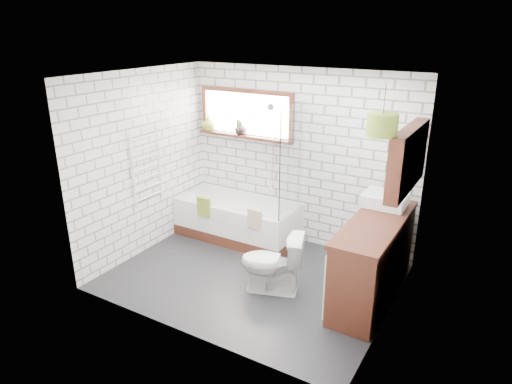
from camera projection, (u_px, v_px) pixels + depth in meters
The scene contains 22 objects.
floor at pixel (252, 277), 5.80m from camera, with size 3.40×2.60×0.01m, color black.
ceiling at pixel (251, 75), 4.93m from camera, with size 3.40×2.60×0.01m, color white.
wall_back at pixel (299, 158), 6.42m from camera, with size 3.40×0.01×2.50m, color white.
wall_front at pixel (180, 224), 4.31m from camera, with size 3.40×0.01×2.50m, color white.
wall_left at pixel (144, 163), 6.18m from camera, with size 0.01×2.60×2.50m, color white.
wall_right at pixel (397, 213), 4.55m from camera, with size 0.01×2.60×2.50m, color white.
window at pixel (246, 114), 6.60m from camera, with size 1.52×0.16×0.68m, color #3A1810.
towel_radiator at pixel (146, 167), 6.17m from camera, with size 0.06×0.52×1.00m, color white.
mirror_cabinet at pixel (407, 159), 4.94m from camera, with size 0.16×1.20×0.70m, color #3A1810.
shower_riser at pixel (273, 148), 6.54m from camera, with size 0.02×0.02×1.30m, color silver.
bathtub at pixel (237, 219), 6.80m from camera, with size 1.80×0.80×0.58m, color white.
shower_screen at pixel (292, 160), 6.02m from camera, with size 0.02×0.72×1.50m, color white.
towel_green at pixel (204, 207), 6.53m from camera, with size 0.21×0.06×0.29m, color olive.
towel_beige at pixel (255, 219), 6.13m from camera, with size 0.20×0.05×0.26m, color #C3B387.
vanity at pixel (373, 259), 5.23m from camera, with size 0.55×1.70×0.97m, color #3A1810.
basin at pixel (385, 200), 5.47m from camera, with size 0.50×0.44×0.15m, color white.
tap at pixel (399, 198), 5.37m from camera, with size 0.03×0.03×0.16m, color silver.
toilet at pixel (272, 263), 5.38m from camera, with size 0.74×0.42×0.75m, color white.
vase_olive at pixel (209, 124), 6.96m from camera, with size 0.21×0.21×0.22m, color olive.
vase_dark at pixel (241, 129), 6.68m from camera, with size 0.18×0.18×0.19m, color black.
bottle at pixel (239, 128), 6.70m from camera, with size 0.07×0.07×0.21m, color olive.
pendant at pixel (382, 125), 4.44m from camera, with size 0.30×0.30×0.22m, color olive.
Camera 1 is at (2.62, -4.34, 3.02)m, focal length 32.00 mm.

